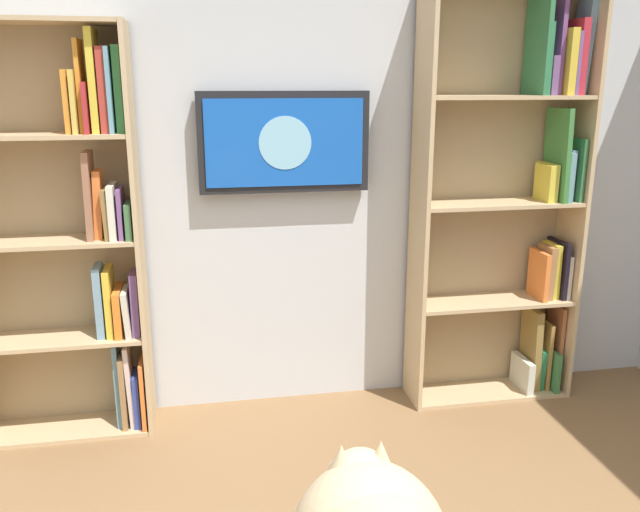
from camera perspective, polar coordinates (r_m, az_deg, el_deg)
wall_back at (r=3.35m, az=-3.35°, el=8.88°), size 4.52×0.06×2.70m
bookshelf_left at (r=3.60m, az=17.00°, el=4.80°), size 0.89×0.28×2.20m
bookshelf_right at (r=3.28m, az=-20.86°, el=1.43°), size 0.82×0.28×1.98m
wall_mounted_tv at (r=3.26m, az=-3.27°, el=10.02°), size 0.86×0.07×0.50m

